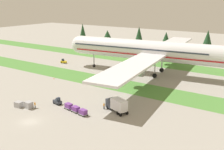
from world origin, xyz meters
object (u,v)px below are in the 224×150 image
(cargo_dolly_lead, at_px, (69,106))
(ground_crew_loader, at_px, (35,105))
(cargo_dolly_second, at_px, (76,109))
(pushback_tractor, at_px, (64,61))
(airliner, at_px, (153,51))
(cargo_dolly_third, at_px, (83,112))
(taxiway_marker_1, at_px, (54,78))
(uld_container_0, at_px, (29,105))
(baggage_tug, at_px, (57,101))
(catering_truck, at_px, (117,104))
(ground_crew_marshaller, at_px, (104,106))
(uld_container_1, at_px, (19,104))
(taxiway_marker_0, at_px, (93,82))

(cargo_dolly_lead, xyz_separation_m, ground_crew_loader, (-7.95, -4.42, 0.03))
(cargo_dolly_second, xyz_separation_m, pushback_tractor, (-41.10, 38.68, -0.10))
(airliner, relative_size, ground_crew_loader, 51.05)
(cargo_dolly_lead, height_order, cargo_dolly_third, same)
(cargo_dolly_lead, height_order, taxiway_marker_1, cargo_dolly_lead)
(ground_crew_loader, bearing_deg, uld_container_0, -108.75)
(cargo_dolly_second, bearing_deg, taxiway_marker_1, 65.32)
(baggage_tug, height_order, cargo_dolly_second, baggage_tug)
(cargo_dolly_lead, bearing_deg, catering_truck, -53.39)
(pushback_tractor, xyz_separation_m, ground_crew_marshaller, (45.88, -32.92, 0.13))
(cargo_dolly_lead, distance_m, cargo_dolly_third, 5.80)
(pushback_tractor, bearing_deg, airliner, 90.00)
(pushback_tractor, distance_m, taxiway_marker_1, 25.04)
(cargo_dolly_second, relative_size, pushback_tractor, 0.88)
(ground_crew_loader, height_order, uld_container_0, uld_container_0)
(uld_container_1, bearing_deg, cargo_dolly_lead, 27.96)
(pushback_tractor, relative_size, ground_crew_marshaller, 1.58)
(cargo_dolly_second, distance_m, catering_truck, 10.57)
(cargo_dolly_third, bearing_deg, baggage_tug, 90.00)
(taxiway_marker_0, bearing_deg, ground_crew_loader, -87.68)
(taxiway_marker_0, bearing_deg, airliner, 60.51)
(airliner, xyz_separation_m, cargo_dolly_third, (2.73, -44.57, -8.28))
(uld_container_1, xyz_separation_m, taxiway_marker_1, (-11.57, 24.25, -0.51))
(baggage_tug, relative_size, cargo_dolly_lead, 1.15)
(cargo_dolly_third, height_order, taxiway_marker_1, cargo_dolly_third)
(cargo_dolly_third, distance_m, taxiway_marker_1, 34.89)
(ground_crew_loader, height_order, taxiway_marker_1, ground_crew_loader)
(baggage_tug, relative_size, pushback_tractor, 1.01)
(baggage_tug, xyz_separation_m, cargo_dolly_third, (10.66, -1.88, 0.10))
(catering_truck, distance_m, taxiway_marker_1, 37.10)
(cargo_dolly_second, relative_size, taxiway_marker_0, 3.82)
(cargo_dolly_third, xyz_separation_m, pushback_tractor, (-43.96, 39.19, -0.10))
(baggage_tug, height_order, cargo_dolly_lead, baggage_tug)
(ground_crew_marshaller, relative_size, ground_crew_loader, 1.00)
(airliner, xyz_separation_m, ground_crew_marshaller, (4.65, -38.30, -8.26))
(cargo_dolly_third, xyz_separation_m, uld_container_1, (-17.79, -5.40, -0.16))
(cargo_dolly_third, distance_m, uld_container_1, 18.59)
(baggage_tug, bearing_deg, pushback_tractor, 51.75)
(cargo_dolly_lead, relative_size, pushback_tractor, 0.88)
(catering_truck, bearing_deg, taxiway_marker_0, 71.96)
(cargo_dolly_third, relative_size, ground_crew_marshaller, 1.39)
(cargo_dolly_second, bearing_deg, cargo_dolly_third, -90.00)
(taxiway_marker_1, bearing_deg, ground_crew_marshaller, -21.91)
(pushback_tractor, relative_size, uld_container_0, 1.37)
(ground_crew_loader, bearing_deg, taxiway_marker_0, 127.42)
(cargo_dolly_third, bearing_deg, catering_truck, -30.14)
(ground_crew_loader, bearing_deg, cargo_dolly_third, 49.14)
(cargo_dolly_second, height_order, uld_container_0, uld_container_0)
(baggage_tug, relative_size, taxiway_marker_0, 4.39)
(cargo_dolly_lead, height_order, uld_container_0, uld_container_0)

